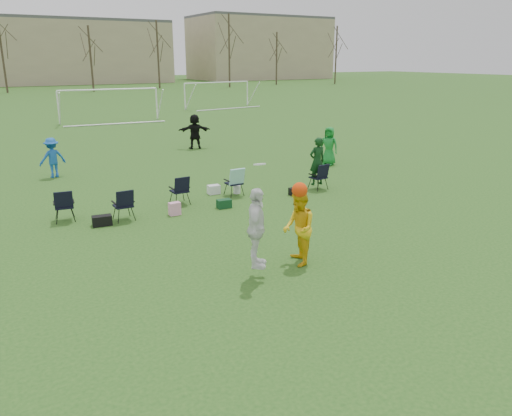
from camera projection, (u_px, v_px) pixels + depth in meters
ground at (331, 308)px, 9.75m from camera, size 260.00×260.00×0.00m
fielder_blue at (52, 158)px, 20.19m from camera, size 1.14×0.79×1.62m
fielder_green_far at (329, 146)px, 22.56m from camera, size 0.90×1.01×1.73m
fielder_black at (195, 131)px, 26.61m from camera, size 1.79×0.98×1.84m
center_contest at (281, 227)px, 11.21m from camera, size 2.22×1.32×2.63m
sideline_setup at (220, 185)px, 16.86m from camera, size 9.51×2.06×1.92m
goal_mid at (109, 96)px, 37.61m from camera, size 7.40×0.63×2.46m
goal_right at (217, 87)px, 48.34m from camera, size 7.35×1.14×2.46m
tree_line at (5, 55)px, 66.23m from camera, size 110.28×3.28×11.40m
building_row at (32, 50)px, 90.75m from camera, size 126.00×16.00×13.00m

